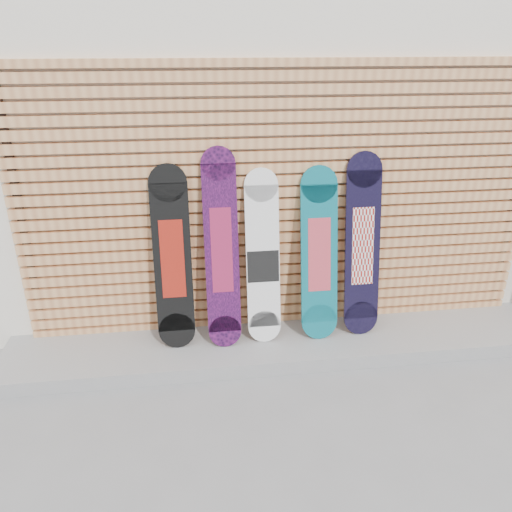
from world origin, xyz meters
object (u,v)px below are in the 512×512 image
Objects in this scene: snowboard_1 at (222,250)px; snowboard_3 at (319,255)px; snowboard_4 at (362,246)px; snowboard_2 at (263,259)px; snowboard_0 at (173,259)px.

snowboard_3 is (0.79, 0.01, -0.09)m from snowboard_1.
snowboard_2 is at bearing -179.49° from snowboard_4.
snowboard_1 is (0.38, -0.02, 0.06)m from snowboard_0.
snowboard_1 reaches higher than snowboard_0.
snowboard_1 is 1.12× the size of snowboard_3.
snowboard_3 is at bearing -0.55° from snowboard_0.
snowboard_4 reaches higher than snowboard_0.
snowboard_4 is (1.15, 0.02, -0.03)m from snowboard_1.
snowboard_2 is 0.93× the size of snowboard_4.
snowboard_1 is 0.79m from snowboard_3.
snowboard_3 is at bearing -0.69° from snowboard_2.
snowboard_3 is 0.93× the size of snowboard_4.
snowboard_0 is 0.97× the size of snowboard_4.
snowboard_4 is at bearing 2.03° from snowboard_3.
snowboard_4 is at bearing 0.51° from snowboard_2.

